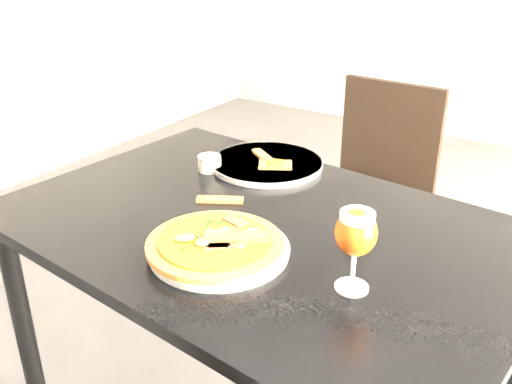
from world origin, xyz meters
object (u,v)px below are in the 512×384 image
Objects in this scene: dining_table at (260,256)px; beer_glass at (356,233)px; chair_far at (372,192)px; pizza at (216,243)px.

beer_glass reaches higher than dining_table.
beer_glass is at bearing -68.50° from chair_far.
chair_far reaches higher than pizza.
dining_table is 1.47× the size of chair_far.
dining_table is 4.41× the size of pizza.
dining_table is at bearing 89.76° from pizza.
pizza is 0.31m from beer_glass.
dining_table is at bearing -83.94° from chair_far.
pizza is (0.06, -1.03, 0.30)m from chair_far.
beer_glass is (0.35, -0.99, 0.39)m from chair_far.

